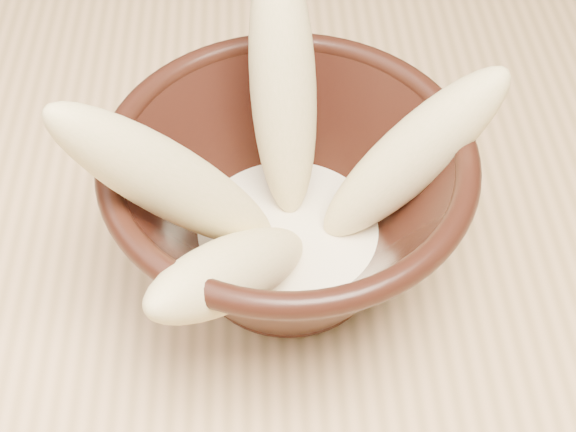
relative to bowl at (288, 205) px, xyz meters
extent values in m
cube|color=#DCAD79|center=(0.02, -0.08, -0.08)|extent=(1.20, 0.80, 0.04)
cylinder|color=black|center=(0.00, 0.00, -0.06)|extent=(0.09, 0.09, 0.01)
cylinder|color=black|center=(0.00, 0.00, -0.04)|extent=(0.09, 0.09, 0.01)
torus|color=black|center=(0.00, 0.00, 0.04)|extent=(0.20, 0.20, 0.01)
cylinder|color=#F0E2C1|center=(0.00, 0.00, -0.03)|extent=(0.11, 0.11, 0.02)
ellipsoid|color=#D5C97D|center=(0.00, 0.05, 0.05)|extent=(0.04, 0.10, 0.15)
ellipsoid|color=#D5C97D|center=(-0.06, -0.02, 0.04)|extent=(0.13, 0.07, 0.15)
ellipsoid|color=#D5C97D|center=(0.07, 0.01, 0.03)|extent=(0.13, 0.06, 0.12)
ellipsoid|color=#D5C97D|center=(-0.03, -0.05, 0.01)|extent=(0.11, 0.13, 0.10)
camera|label=1|loc=(-0.01, -0.29, 0.34)|focal=50.00mm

